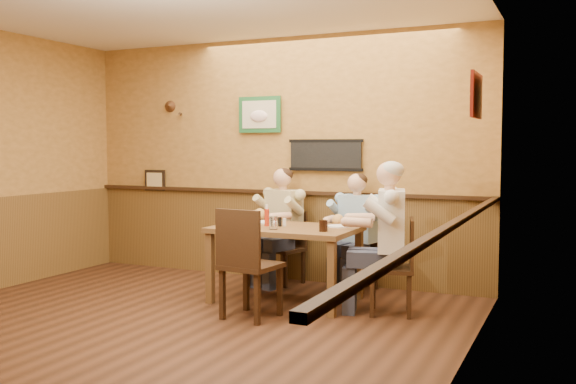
{
  "coord_description": "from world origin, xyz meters",
  "views": [
    {
      "loc": [
        3.23,
        -4.25,
        1.54
      ],
      "look_at": [
        0.63,
        1.45,
        1.1
      ],
      "focal_mm": 40.0,
      "sensor_mm": 36.0,
      "label": 1
    }
  ],
  "objects_px": {
    "cola_tumbler": "(323,226)",
    "pepper_shaker": "(280,222)",
    "chair_back_left": "(284,248)",
    "diner_white_elder": "(391,246)",
    "dining_table": "(286,236)",
    "chair_near_side": "(251,263)",
    "diner_blue_polo": "(358,238)",
    "diner_tan_shirt": "(284,232)",
    "salt_shaker": "(285,222)",
    "chair_back_right": "(358,253)",
    "chair_right_end": "(391,266)",
    "water_glass_mid": "(274,223)",
    "hot_sauce_bottle": "(267,216)",
    "water_glass_left": "(246,222)"
  },
  "relations": [
    {
      "from": "chair_near_side",
      "to": "pepper_shaker",
      "type": "distance_m",
      "value": 0.75
    },
    {
      "from": "water_glass_mid",
      "to": "salt_shaker",
      "type": "bearing_deg",
      "value": 89.24
    },
    {
      "from": "chair_right_end",
      "to": "cola_tumbler",
      "type": "bearing_deg",
      "value": -91.43
    },
    {
      "from": "diner_white_elder",
      "to": "hot_sauce_bottle",
      "type": "distance_m",
      "value": 1.3
    },
    {
      "from": "chair_back_right",
      "to": "pepper_shaker",
      "type": "bearing_deg",
      "value": -111.65
    },
    {
      "from": "diner_white_elder",
      "to": "pepper_shaker",
      "type": "height_order",
      "value": "diner_white_elder"
    },
    {
      "from": "chair_back_left",
      "to": "diner_tan_shirt",
      "type": "distance_m",
      "value": 0.18
    },
    {
      "from": "chair_back_right",
      "to": "chair_near_side",
      "type": "xyz_separation_m",
      "value": [
        -0.51,
        -1.48,
        0.1
      ]
    },
    {
      "from": "diner_blue_polo",
      "to": "water_glass_mid",
      "type": "height_order",
      "value": "diner_blue_polo"
    },
    {
      "from": "diner_blue_polo",
      "to": "salt_shaker",
      "type": "relative_size",
      "value": 13.93
    },
    {
      "from": "dining_table",
      "to": "chair_back_right",
      "type": "relative_size",
      "value": 1.77
    },
    {
      "from": "chair_near_side",
      "to": "diner_tan_shirt",
      "type": "relative_size",
      "value": 0.85
    },
    {
      "from": "water_glass_mid",
      "to": "chair_right_end",
      "type": "bearing_deg",
      "value": 10.1
    },
    {
      "from": "chair_near_side",
      "to": "pepper_shaker",
      "type": "height_order",
      "value": "chair_near_side"
    },
    {
      "from": "hot_sauce_bottle",
      "to": "pepper_shaker",
      "type": "xyz_separation_m",
      "value": [
        0.13,
        0.03,
        -0.05
      ]
    },
    {
      "from": "dining_table",
      "to": "chair_back_right",
      "type": "distance_m",
      "value": 0.96
    },
    {
      "from": "chair_back_right",
      "to": "chair_back_left",
      "type": "bearing_deg",
      "value": -163.41
    },
    {
      "from": "chair_right_end",
      "to": "water_glass_mid",
      "type": "height_order",
      "value": "chair_right_end"
    },
    {
      "from": "cola_tumbler",
      "to": "pepper_shaker",
      "type": "height_order",
      "value": "cola_tumbler"
    },
    {
      "from": "dining_table",
      "to": "diner_blue_polo",
      "type": "bearing_deg",
      "value": 57.73
    },
    {
      "from": "diner_tan_shirt",
      "to": "chair_near_side",
      "type": "bearing_deg",
      "value": -60.62
    },
    {
      "from": "diner_blue_polo",
      "to": "chair_right_end",
      "type": "bearing_deg",
      "value": -40.77
    },
    {
      "from": "chair_near_side",
      "to": "pepper_shaker",
      "type": "bearing_deg",
      "value": -80.15
    },
    {
      "from": "diner_tan_shirt",
      "to": "water_glass_mid",
      "type": "height_order",
      "value": "diner_tan_shirt"
    },
    {
      "from": "chair_near_side",
      "to": "water_glass_left",
      "type": "relative_size",
      "value": 8.88
    },
    {
      "from": "chair_near_side",
      "to": "salt_shaker",
      "type": "bearing_deg",
      "value": -83.9
    },
    {
      "from": "diner_white_elder",
      "to": "salt_shaker",
      "type": "distance_m",
      "value": 1.12
    },
    {
      "from": "chair_near_side",
      "to": "hot_sauce_bottle",
      "type": "bearing_deg",
      "value": -69.0
    },
    {
      "from": "chair_back_left",
      "to": "diner_white_elder",
      "type": "bearing_deg",
      "value": -12.18
    },
    {
      "from": "salt_shaker",
      "to": "pepper_shaker",
      "type": "xyz_separation_m",
      "value": [
        -0.05,
        -0.01,
        0.01
      ]
    },
    {
      "from": "pepper_shaker",
      "to": "cola_tumbler",
      "type": "bearing_deg",
      "value": -18.43
    },
    {
      "from": "diner_white_elder",
      "to": "cola_tumbler",
      "type": "xyz_separation_m",
      "value": [
        -0.61,
        -0.15,
        0.17
      ]
    },
    {
      "from": "chair_back_right",
      "to": "dining_table",
      "type": "bearing_deg",
      "value": -108.96
    },
    {
      "from": "diner_tan_shirt",
      "to": "water_glass_left",
      "type": "bearing_deg",
      "value": -72.75
    },
    {
      "from": "salt_shaker",
      "to": "diner_white_elder",
      "type": "bearing_deg",
      "value": -2.44
    },
    {
      "from": "chair_right_end",
      "to": "cola_tumbler",
      "type": "relative_size",
      "value": 8.38
    },
    {
      "from": "cola_tumbler",
      "to": "salt_shaker",
      "type": "xyz_separation_m",
      "value": [
        -0.49,
        0.19,
        -0.01
      ]
    },
    {
      "from": "diner_white_elder",
      "to": "cola_tumbler",
      "type": "height_order",
      "value": "diner_white_elder"
    },
    {
      "from": "chair_near_side",
      "to": "cola_tumbler",
      "type": "xyz_separation_m",
      "value": [
        0.49,
        0.51,
        0.3
      ]
    },
    {
      "from": "water_glass_left",
      "to": "pepper_shaker",
      "type": "relative_size",
      "value": 1.21
    },
    {
      "from": "dining_table",
      "to": "chair_back_left",
      "type": "bearing_deg",
      "value": 116.06
    },
    {
      "from": "chair_back_right",
      "to": "chair_right_end",
      "type": "xyz_separation_m",
      "value": [
        0.6,
        -0.82,
        0.05
      ]
    },
    {
      "from": "diner_blue_polo",
      "to": "cola_tumbler",
      "type": "distance_m",
      "value": 1.0
    },
    {
      "from": "water_glass_mid",
      "to": "salt_shaker",
      "type": "xyz_separation_m",
      "value": [
        0.0,
        0.24,
        -0.02
      ]
    },
    {
      "from": "dining_table",
      "to": "pepper_shaker",
      "type": "height_order",
      "value": "pepper_shaker"
    },
    {
      "from": "diner_white_elder",
      "to": "diner_tan_shirt",
      "type": "bearing_deg",
      "value": -132.86
    },
    {
      "from": "diner_blue_polo",
      "to": "diner_white_elder",
      "type": "distance_m",
      "value": 1.02
    },
    {
      "from": "pepper_shaker",
      "to": "chair_back_left",
      "type": "bearing_deg",
      "value": 112.03
    },
    {
      "from": "chair_back_right",
      "to": "hot_sauce_bottle",
      "type": "relative_size",
      "value": 4.09
    },
    {
      "from": "chair_back_right",
      "to": "water_glass_mid",
      "type": "relative_size",
      "value": 6.35
    }
  ]
}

